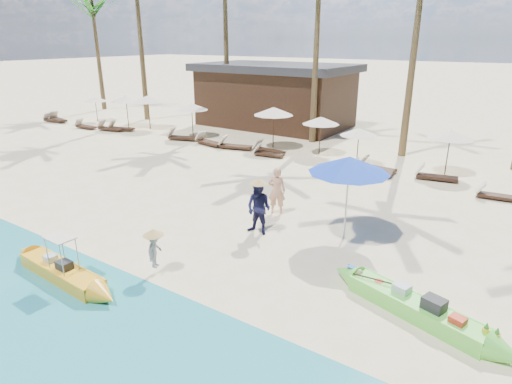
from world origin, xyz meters
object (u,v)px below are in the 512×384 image
Objects in this scene: blue_umbrella at (349,165)px; green_canoe at (415,307)px; tourist at (277,191)px; yellow_canoe at (62,272)px.

green_canoe is at bearing -44.96° from blue_umbrella.
tourist is at bearing 166.00° from green_canoe.
blue_umbrella is at bearing 148.07° from tourist.
blue_umbrella is at bearing 151.94° from green_canoe.
tourist is (2.36, 6.96, 0.66)m from yellow_canoe.
tourist is (-5.76, 3.45, 0.64)m from green_canoe.
blue_umbrella reaches higher than tourist.
blue_umbrella is (5.17, 6.45, 2.19)m from yellow_canoe.
blue_umbrella reaches higher than yellow_canoe.
tourist is at bearing 74.08° from yellow_canoe.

